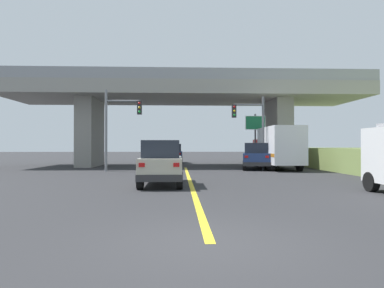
{
  "coord_description": "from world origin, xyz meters",
  "views": [
    {
      "loc": [
        -0.58,
        -6.05,
        1.76
      ],
      "look_at": [
        0.29,
        15.58,
        1.91
      ],
      "focal_mm": 31.56,
      "sensor_mm": 36.0,
      "label": 1
    }
  ],
  "objects_px": {
    "suv_crossing": "(256,156)",
    "box_truck": "(278,148)",
    "sedan_oncoming": "(173,153)",
    "traffic_signal_farside": "(118,121)",
    "traffic_signal_nearside": "(253,124)",
    "suv_lead": "(162,163)",
    "highway_sign": "(255,128)"
  },
  "relations": [
    {
      "from": "suv_crossing",
      "to": "traffic_signal_nearside",
      "type": "distance_m",
      "value": 2.72
    },
    {
      "from": "suv_lead",
      "to": "traffic_signal_farside",
      "type": "height_order",
      "value": "traffic_signal_farside"
    },
    {
      "from": "suv_crossing",
      "to": "box_truck",
      "type": "distance_m",
      "value": 1.81
    },
    {
      "from": "sedan_oncoming",
      "to": "traffic_signal_farside",
      "type": "xyz_separation_m",
      "value": [
        -3.69,
        -12.0,
        2.57
      ]
    },
    {
      "from": "traffic_signal_nearside",
      "to": "suv_lead",
      "type": "bearing_deg",
      "value": -124.15
    },
    {
      "from": "suv_lead",
      "to": "highway_sign",
      "type": "bearing_deg",
      "value": 60.49
    },
    {
      "from": "suv_crossing",
      "to": "traffic_signal_farside",
      "type": "distance_m",
      "value": 10.7
    },
    {
      "from": "suv_crossing",
      "to": "box_truck",
      "type": "height_order",
      "value": "box_truck"
    },
    {
      "from": "sedan_oncoming",
      "to": "traffic_signal_nearside",
      "type": "relative_size",
      "value": 0.8
    },
    {
      "from": "suv_lead",
      "to": "highway_sign",
      "type": "height_order",
      "value": "highway_sign"
    },
    {
      "from": "suv_crossing",
      "to": "sedan_oncoming",
      "type": "relative_size",
      "value": 1.12
    },
    {
      "from": "traffic_signal_farside",
      "to": "highway_sign",
      "type": "xyz_separation_m",
      "value": [
        10.78,
        4.38,
        -0.25
      ]
    },
    {
      "from": "box_truck",
      "to": "traffic_signal_nearside",
      "type": "bearing_deg",
      "value": -153.65
    },
    {
      "from": "traffic_signal_farside",
      "to": "suv_crossing",
      "type": "bearing_deg",
      "value": 10.21
    },
    {
      "from": "suv_lead",
      "to": "box_truck",
      "type": "distance_m",
      "value": 13.28
    },
    {
      "from": "suv_lead",
      "to": "highway_sign",
      "type": "relative_size",
      "value": 0.99
    },
    {
      "from": "sedan_oncoming",
      "to": "traffic_signal_farside",
      "type": "relative_size",
      "value": 0.75
    },
    {
      "from": "traffic_signal_nearside",
      "to": "traffic_signal_farside",
      "type": "height_order",
      "value": "traffic_signal_farside"
    },
    {
      "from": "suv_lead",
      "to": "highway_sign",
      "type": "distance_m",
      "value": 14.94
    },
    {
      "from": "box_truck",
      "to": "traffic_signal_nearside",
      "type": "relative_size",
      "value": 1.28
    },
    {
      "from": "suv_lead",
      "to": "sedan_oncoming",
      "type": "distance_m",
      "value": 20.47
    },
    {
      "from": "suv_crossing",
      "to": "traffic_signal_farside",
      "type": "height_order",
      "value": "traffic_signal_farside"
    },
    {
      "from": "traffic_signal_nearside",
      "to": "highway_sign",
      "type": "bearing_deg",
      "value": 74.12
    },
    {
      "from": "traffic_signal_farside",
      "to": "highway_sign",
      "type": "distance_m",
      "value": 11.63
    },
    {
      "from": "box_truck",
      "to": "highway_sign",
      "type": "distance_m",
      "value": 3.28
    },
    {
      "from": "suv_lead",
      "to": "suv_crossing",
      "type": "relative_size",
      "value": 0.92
    },
    {
      "from": "suv_lead",
      "to": "traffic_signal_farside",
      "type": "distance_m",
      "value": 9.52
    },
    {
      "from": "traffic_signal_farside",
      "to": "highway_sign",
      "type": "height_order",
      "value": "traffic_signal_farside"
    },
    {
      "from": "traffic_signal_nearside",
      "to": "suv_crossing",
      "type": "bearing_deg",
      "value": 66.49
    },
    {
      "from": "box_truck",
      "to": "highway_sign",
      "type": "height_order",
      "value": "highway_sign"
    },
    {
      "from": "suv_crossing",
      "to": "highway_sign",
      "type": "xyz_separation_m",
      "value": [
        0.55,
        2.54,
        2.32
      ]
    },
    {
      "from": "sedan_oncoming",
      "to": "suv_lead",
      "type": "bearing_deg",
      "value": -90.5
    }
  ]
}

